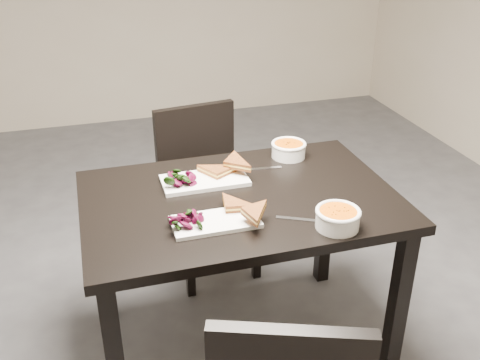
% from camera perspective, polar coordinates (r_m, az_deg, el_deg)
% --- Properties ---
extents(ground, '(5.00, 5.00, 0.00)m').
position_cam_1_polar(ground, '(2.86, -7.84, -11.31)').
color(ground, '#47474C').
rests_on(ground, ground).
extents(table, '(1.20, 0.80, 0.75)m').
position_cam_1_polar(table, '(2.16, -0.00, -3.98)').
color(table, black).
rests_on(table, ground).
extents(chair_far, '(0.47, 0.47, 0.85)m').
position_cam_1_polar(chair_far, '(2.82, -3.77, -0.01)').
color(chair_far, black).
rests_on(chair_far, ground).
extents(plate_near, '(0.31, 0.15, 0.02)m').
position_cam_1_polar(plate_near, '(1.94, -2.55, -4.35)').
color(plate_near, white).
rests_on(plate_near, table).
extents(sandwich_near, '(0.17, 0.14, 0.05)m').
position_cam_1_polar(sandwich_near, '(1.95, -0.83, -3.03)').
color(sandwich_near, brown).
rests_on(sandwich_near, plate_near).
extents(salad_near, '(0.10, 0.09, 0.04)m').
position_cam_1_polar(salad_near, '(1.91, -5.49, -4.04)').
color(salad_near, black).
rests_on(salad_near, plate_near).
extents(soup_bowl_near, '(0.16, 0.16, 0.07)m').
position_cam_1_polar(soup_bowl_near, '(1.93, 10.09, -3.83)').
color(soup_bowl_near, white).
rests_on(soup_bowl_near, table).
extents(cutlery_near, '(0.17, 0.10, 0.00)m').
position_cam_1_polar(cutlery_near, '(1.97, 6.34, -4.08)').
color(cutlery_near, silver).
rests_on(cutlery_near, table).
extents(plate_far, '(0.34, 0.17, 0.02)m').
position_cam_1_polar(plate_far, '(2.22, -3.68, -0.04)').
color(plate_far, white).
rests_on(plate_far, table).
extents(sandwich_far, '(0.21, 0.20, 0.06)m').
position_cam_1_polar(sandwich_far, '(2.20, -1.97, 0.86)').
color(sandwich_far, brown).
rests_on(sandwich_far, plate_far).
extents(salad_far, '(0.11, 0.10, 0.05)m').
position_cam_1_polar(salad_far, '(2.19, -6.25, 0.38)').
color(salad_far, black).
rests_on(salad_far, plate_far).
extents(soup_bowl_far, '(0.15, 0.15, 0.07)m').
position_cam_1_polar(soup_bowl_far, '(2.43, 5.06, 3.25)').
color(soup_bowl_far, white).
rests_on(soup_bowl_far, table).
extents(cutlery_far, '(0.18, 0.04, 0.00)m').
position_cam_1_polar(cutlery_far, '(2.33, 2.14, 1.18)').
color(cutlery_far, silver).
rests_on(cutlery_far, table).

